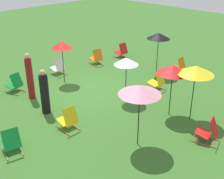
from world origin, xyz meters
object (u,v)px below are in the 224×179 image
Objects in this scene: umbrella_4 at (140,90)px; umbrella_5 at (62,45)px; deckchair_8 at (157,82)px; deckchair_11 at (15,84)px; deckchair_7 at (122,51)px; deckchair_5 at (179,67)px; umbrella_3 at (196,70)px; deckchair_3 at (208,132)px; deckchair_10 at (58,67)px; umbrella_1 at (159,36)px; deckchair_0 at (68,120)px; umbrella_0 at (126,61)px; umbrella_2 at (173,69)px; deckchair_4 at (11,142)px; deckchair_12 at (97,58)px; person_0 at (30,77)px; person_1 at (45,93)px.

umbrella_4 reaches higher than umbrella_5.
deckchair_8 and deckchair_11 have the same top height.
umbrella_5 is (4.22, 0.44, 1.35)m from deckchair_7.
umbrella_4 is at bearing 17.83° from deckchair_5.
deckchair_3 is at bearing 52.89° from umbrella_3.
deckchair_8 is 4.77m from deckchair_10.
umbrella_1 is (-3.44, 3.19, 1.46)m from deckchair_10.
deckchair_8 is 4.28m from umbrella_4.
umbrella_4 is at bearing 82.64° from deckchair_11.
deckchair_0 is 7.49m from deckchair_7.
umbrella_2 is (-0.25, 1.90, 0.14)m from umbrella_0.
umbrella_2 is at bearing 24.49° from deckchair_5.
umbrella_2 is 0.97× the size of umbrella_4.
deckchair_4 is 1.02× the size of deckchair_7.
umbrella_2 is at bearing 85.80° from deckchair_12.
umbrella_1 reaches higher than deckchair_12.
umbrella_4 is at bearing 31.83° from umbrella_1.
umbrella_5 is at bearing -31.51° from umbrella_1.
deckchair_0 is 2.96m from person_0.
umbrella_4 reaches higher than deckchair_11.
umbrella_1 is at bearing -126.87° from umbrella_3.
umbrella_1 reaches higher than deckchair_7.
deckchair_10 is 2.61m from person_0.
person_0 reaches higher than umbrella_0.
deckchair_7 is 0.44× the size of umbrella_2.
deckchair_4 is 3.99m from umbrella_4.
deckchair_7 is (-3.90, -7.31, 0.00)m from deckchair_3.
person_0 is (4.42, 1.02, 0.54)m from deckchair_12.
deckchair_10 is at bearing -42.80° from umbrella_1.
umbrella_5 is 2.10m from person_0.
deckchair_0 is at bearing -28.80° from umbrella_2.
umbrella_2 is (1.32, 1.56, 1.36)m from deckchair_8.
deckchair_5 is 2.22m from deckchair_8.
umbrella_4 is (5.05, 3.13, -0.01)m from umbrella_1.
person_0 is (2.21, -6.47, 0.54)m from deckchair_3.
deckchair_10 is (3.91, -0.45, 0.00)m from deckchair_7.
deckchair_3 is at bearing 55.34° from deckchair_8.
umbrella_4 is (3.81, 6.05, 1.45)m from deckchair_12.
deckchair_4 is 0.51× the size of person_1.
deckchair_4 is 9.14m from deckchair_7.
deckchair_8 is at bearing -115.19° from umbrella_3.
deckchair_12 is 6.67m from umbrella_3.
deckchair_11 is 4.62m from deckchair_12.
deckchair_12 is at bearing -121.66° from deckchair_3.
person_0 is at bearing -128.06° from person_1.
person_1 reaches higher than deckchair_5.
deckchair_3 is 0.46× the size of umbrella_5.
deckchair_12 is 3.49m from umbrella_1.
umbrella_1 is at bearing 84.68° from deckchair_7.
deckchair_0 is 1.54m from person_1.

